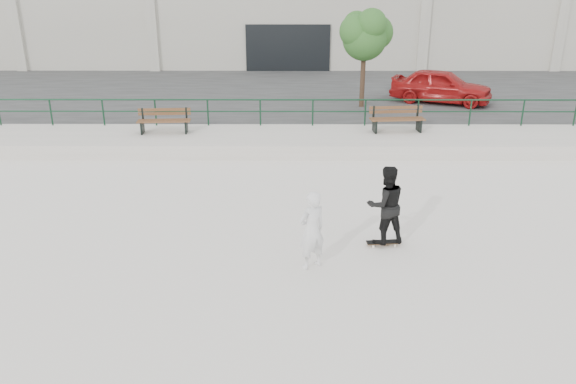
{
  "coord_description": "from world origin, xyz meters",
  "views": [
    {
      "loc": [
        0.14,
        -10.21,
        5.91
      ],
      "look_at": [
        0.09,
        2.0,
        1.17
      ],
      "focal_mm": 35.0,
      "sensor_mm": 36.0,
      "label": 1
    }
  ],
  "objects_px": {
    "bench_right": "(397,119)",
    "skateboard": "(383,242)",
    "seated_skater": "(312,230)",
    "standing_skater": "(386,205)",
    "tree": "(365,33)",
    "red_car": "(441,86)",
    "bench_left": "(164,121)"
  },
  "relations": [
    {
      "from": "standing_skater",
      "to": "seated_skater",
      "type": "distance_m",
      "value": 2.02
    },
    {
      "from": "tree",
      "to": "seated_skater",
      "type": "height_order",
      "value": "tree"
    },
    {
      "from": "bench_left",
      "to": "tree",
      "type": "xyz_separation_m",
      "value": [
        7.76,
        4.4,
        2.68
      ]
    },
    {
      "from": "red_car",
      "to": "seated_skater",
      "type": "bearing_deg",
      "value": 179.85
    },
    {
      "from": "tree",
      "to": "seated_skater",
      "type": "xyz_separation_m",
      "value": [
        -2.7,
        -13.63,
        -2.75
      ]
    },
    {
      "from": "bench_left",
      "to": "red_car",
      "type": "relative_size",
      "value": 0.44
    },
    {
      "from": "bench_right",
      "to": "standing_skater",
      "type": "distance_m",
      "value": 8.58
    },
    {
      "from": "standing_skater",
      "to": "seated_skater",
      "type": "relative_size",
      "value": 1.07
    },
    {
      "from": "red_car",
      "to": "bench_left",
      "type": "bearing_deg",
      "value": 138.1
    },
    {
      "from": "bench_right",
      "to": "skateboard",
      "type": "relative_size",
      "value": 2.56
    },
    {
      "from": "skateboard",
      "to": "seated_skater",
      "type": "distance_m",
      "value": 2.16
    },
    {
      "from": "red_car",
      "to": "standing_skater",
      "type": "bearing_deg",
      "value": -175.46
    },
    {
      "from": "bench_right",
      "to": "tree",
      "type": "relative_size",
      "value": 0.49
    },
    {
      "from": "standing_skater",
      "to": "tree",
      "type": "bearing_deg",
      "value": -108.28
    },
    {
      "from": "bench_left",
      "to": "tree",
      "type": "relative_size",
      "value": 0.47
    },
    {
      "from": "bench_right",
      "to": "seated_skater",
      "type": "relative_size",
      "value": 1.17
    },
    {
      "from": "bench_right",
      "to": "skateboard",
      "type": "xyz_separation_m",
      "value": [
        -1.74,
        -8.4,
        -0.88
      ]
    },
    {
      "from": "tree",
      "to": "standing_skater",
      "type": "bearing_deg",
      "value": -94.45
    },
    {
      "from": "tree",
      "to": "skateboard",
      "type": "bearing_deg",
      "value": -94.45
    },
    {
      "from": "bench_left",
      "to": "seated_skater",
      "type": "height_order",
      "value": "seated_skater"
    },
    {
      "from": "skateboard",
      "to": "seated_skater",
      "type": "bearing_deg",
      "value": -154.24
    },
    {
      "from": "bench_left",
      "to": "bench_right",
      "type": "distance_m",
      "value": 8.52
    },
    {
      "from": "tree",
      "to": "skateboard",
      "type": "height_order",
      "value": "tree"
    },
    {
      "from": "seated_skater",
      "to": "bench_left",
      "type": "bearing_deg",
      "value": -93.78
    },
    {
      "from": "bench_right",
      "to": "skateboard",
      "type": "distance_m",
      "value": 8.63
    },
    {
      "from": "red_car",
      "to": "bench_right",
      "type": "bearing_deg",
      "value": 173.81
    },
    {
      "from": "bench_left",
      "to": "red_car",
      "type": "xyz_separation_m",
      "value": [
        11.37,
        5.22,
        0.32
      ]
    },
    {
      "from": "standing_skater",
      "to": "seated_skater",
      "type": "bearing_deg",
      "value": 17.4
    },
    {
      "from": "bench_left",
      "to": "standing_skater",
      "type": "distance_m",
      "value": 10.63
    },
    {
      "from": "bench_left",
      "to": "seated_skater",
      "type": "xyz_separation_m",
      "value": [
        5.06,
        -9.23,
        -0.06
      ]
    },
    {
      "from": "bench_left",
      "to": "seated_skater",
      "type": "bearing_deg",
      "value": -65.38
    },
    {
      "from": "skateboard",
      "to": "standing_skater",
      "type": "relative_size",
      "value": 0.43
    }
  ]
}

